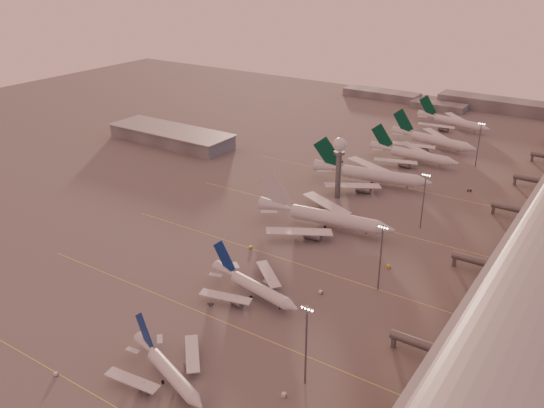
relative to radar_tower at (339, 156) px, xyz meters
The scene contains 24 objects.
ground 121.92m from the radar_tower, 92.39° to the right, with size 700.00×700.00×0.00m, color #585556.
taxiway_markings 71.83m from the radar_tower, 68.66° to the right, with size 180.00×185.25×0.02m.
hangar 127.68m from the radar_tower, behind, with size 82.00×27.00×8.50m.
radar_tower is the anchor object (origin of this frame).
mast_a 131.38m from the radar_tower, 66.17° to the right, with size 3.60×0.56×25.00m.
mast_b 82.32m from the radar_tower, 52.43° to the right, with size 3.60×0.56×25.00m.
mast_c 46.66m from the radar_tower, 12.53° to the right, with size 3.60×0.56×25.00m.
mast_d 91.11m from the radar_tower, 61.74° to the left, with size 3.60×0.56×25.00m.
distant_horizon 205.86m from the radar_tower, 90.67° to the left, with size 165.00×37.50×9.00m.
narrowbody_near 142.63m from the radar_tower, 81.33° to the right, with size 35.11×27.53×14.26m.
narrowbody_mid 95.76m from the radar_tower, 79.76° to the right, with size 39.92×31.59×15.72m.
widebody_white 38.67m from the radar_tower, 71.15° to the right, with size 61.01×48.58×21.53m.
greentail_a 30.17m from the radar_tower, 74.62° to the left, with size 60.88×48.78×22.26m.
greentail_b 70.70m from the radar_tower, 79.78° to the left, with size 52.35×42.22×19.01m.
greentail_c 101.12m from the radar_tower, 82.96° to the left, with size 55.25×44.29×20.17m.
greentail_d 147.36m from the radar_tower, 86.31° to the left, with size 51.87×41.47×19.07m.
gsv_truck_a 156.86m from the radar_tower, 92.17° to the right, with size 5.09×4.81×2.09m.
gsv_catering_a 138.77m from the radar_tower, 68.11° to the right, with size 5.78×3.59×4.41m.
gsv_tug_mid 107.09m from the radar_tower, 85.93° to the right, with size 3.65×2.92×0.91m.
gsv_truck_b 88.42m from the radar_tower, 65.87° to the right, with size 6.44×2.81×2.53m.
gsv_truck_c 68.12m from the radar_tower, 93.55° to the right, with size 6.14×4.04×2.33m.
gsv_catering_b 70.80m from the radar_tower, 46.04° to the right, with size 6.18×3.85×4.71m.
gsv_tug_far 27.34m from the radar_tower, 59.80° to the right, with size 4.13×3.79×1.01m.
gsv_tug_hangar 69.26m from the radar_tower, 40.10° to the left, with size 4.25×2.84×1.14m.
Camera 1 is at (119.11, -108.30, 108.31)m, focal length 38.00 mm.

